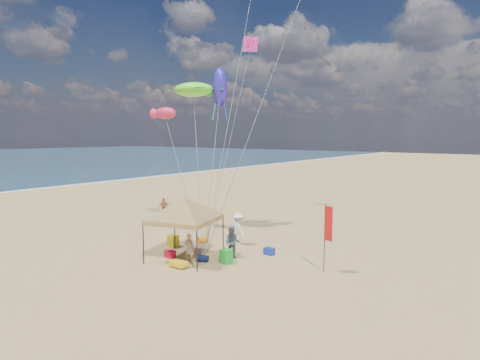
{
  "coord_description": "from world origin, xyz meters",
  "views": [
    {
      "loc": [
        13.27,
        -14.48,
        6.46
      ],
      "look_at": [
        0.0,
        3.0,
        4.0
      ],
      "focal_mm": 29.97,
      "sensor_mm": 36.0,
      "label": 1
    }
  ],
  "objects": [
    {
      "name": "ground",
      "position": [
        0.0,
        0.0,
        0.0
      ],
      "size": [
        280.0,
        280.0,
        0.0
      ],
      "primitive_type": "plane",
      "color": "tan",
      "rests_on": "ground"
    },
    {
      "name": "bag_orange",
      "position": [
        -2.84,
        3.05,
        0.18
      ],
      "size": [
        0.54,
        0.69,
        0.36
      ],
      "primitive_type": "cylinder",
      "rotation": [
        0.0,
        1.57,
        1.22
      ],
      "color": "#FF990E",
      "rests_on": "ground"
    },
    {
      "name": "feather_flag",
      "position": [
        5.47,
        2.55,
        2.17
      ],
      "size": [
        0.48,
        0.19,
        3.26
      ],
      "color": "black",
      "rests_on": "ground"
    },
    {
      "name": "squid_kite",
      "position": [
        -4.8,
        7.05,
        9.75
      ],
      "size": [
        1.26,
        1.26,
        2.65
      ],
      "primitive_type": "ellipsoid",
      "rotation": [
        0.0,
        0.0,
        -0.28
      ],
      "color": "#2B1DA5",
      "rests_on": "ground"
    },
    {
      "name": "canopy_tent",
      "position": [
        -1.33,
        -0.01,
        3.13
      ],
      "size": [
        5.88,
        5.88,
        3.76
      ],
      "color": "black",
      "rests_on": "ground"
    },
    {
      "name": "crate_grey",
      "position": [
        -0.68,
        -0.89,
        0.14
      ],
      "size": [
        0.34,
        0.3,
        0.28
      ],
      "primitive_type": "cube",
      "color": "slate",
      "rests_on": "ground"
    },
    {
      "name": "fish_kite",
      "position": [
        -7.31,
        4.29,
        7.95
      ],
      "size": [
        1.94,
        1.15,
        0.82
      ],
      "primitive_type": "ellipsoid",
      "rotation": [
        0.0,
        0.0,
        0.13
      ],
      "color": "#DB2851",
      "rests_on": "ground"
    },
    {
      "name": "cooler_blue",
      "position": [
        1.74,
        3.33,
        0.19
      ],
      "size": [
        0.54,
        0.38,
        0.38
      ],
      "primitive_type": "cube",
      "color": "navy",
      "rests_on": "ground"
    },
    {
      "name": "person_near_a",
      "position": [
        -0.67,
        -0.35,
        0.77
      ],
      "size": [
        0.64,
        0.51,
        1.55
      ],
      "primitive_type": "imported",
      "rotation": [
        0.0,
        0.0,
        3.41
      ],
      "color": "tan",
      "rests_on": "ground"
    },
    {
      "name": "stunt_kite_pink",
      "position": [
        -7.74,
        14.72,
        14.37
      ],
      "size": [
        1.3,
        1.4,
        1.21
      ],
      "primitive_type": "cube",
      "rotation": [
        0.44,
        0.0,
        0.89
      ],
      "color": "#FF37DD",
      "rests_on": "ground"
    },
    {
      "name": "person_near_c",
      "position": [
        -0.82,
        3.92,
        0.96
      ],
      "size": [
        1.43,
        1.17,
        1.93
      ],
      "primitive_type": "imported",
      "rotation": [
        0.0,
        0.0,
        2.72
      ],
      "color": "white",
      "rests_on": "ground"
    },
    {
      "name": "bag_navy",
      "position": [
        -0.3,
        0.21,
        0.18
      ],
      "size": [
        0.69,
        0.54,
        0.36
      ],
      "primitive_type": "cylinder",
      "rotation": [
        0.0,
        1.57,
        0.35
      ],
      "color": "black",
      "rests_on": "ground"
    },
    {
      "name": "person_far_a",
      "position": [
        -10.81,
        7.07,
        0.74
      ],
      "size": [
        0.5,
        0.91,
        1.47
      ],
      "primitive_type": "imported",
      "rotation": [
        0.0,
        0.0,
        1.41
      ],
      "color": "#B16144",
      "rests_on": "ground"
    },
    {
      "name": "beach_cart",
      "position": [
        -0.65,
        -1.14,
        0.2
      ],
      "size": [
        0.9,
        0.5,
        0.24
      ],
      "primitive_type": "cube",
      "color": "gold",
      "rests_on": "ground"
    },
    {
      "name": "chair_yellow",
      "position": [
        -3.53,
        1.23,
        0.35
      ],
      "size": [
        0.5,
        0.5,
        0.7
      ],
      "primitive_type": "cube",
      "color": "gold",
      "rests_on": "ground"
    },
    {
      "name": "cooler_red",
      "position": [
        -2.17,
        -0.28,
        0.19
      ],
      "size": [
        0.54,
        0.38,
        0.38
      ],
      "primitive_type": "cube",
      "color": "red",
      "rests_on": "ground"
    },
    {
      "name": "turtle_kite",
      "position": [
        -6.24,
        5.92,
        9.58
      ],
      "size": [
        3.66,
        3.37,
        0.98
      ],
      "primitive_type": "ellipsoid",
      "rotation": [
        0.0,
        0.0,
        -0.43
      ],
      "color": "#5EFF2B",
      "rests_on": "ground"
    },
    {
      "name": "person_near_b",
      "position": [
        0.54,
        1.62,
        0.84
      ],
      "size": [
        1.01,
        0.92,
        1.69
      ],
      "primitive_type": "imported",
      "rotation": [
        0.0,
        0.0,
        0.43
      ],
      "color": "#3D4854",
      "rests_on": "ground"
    },
    {
      "name": "chair_green",
      "position": [
        0.79,
        0.81,
        0.35
      ],
      "size": [
        0.5,
        0.5,
        0.7
      ],
      "primitive_type": "cube",
      "color": "green",
      "rests_on": "ground"
    }
  ]
}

